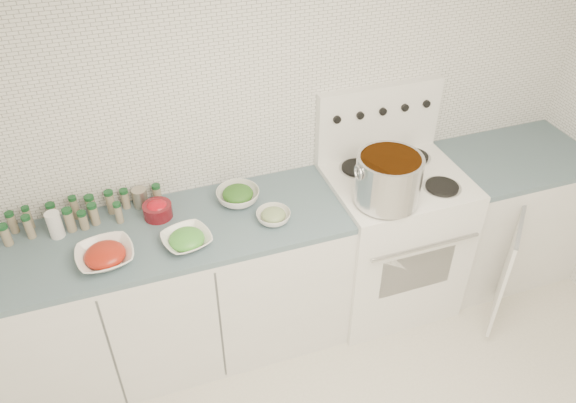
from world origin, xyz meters
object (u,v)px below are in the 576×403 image
Objects in this scene: stove at (389,236)px; bowl_tomato at (105,255)px; stock_pot at (388,177)px; bowl_snowpea at (187,239)px.

bowl_tomato is at bearing -175.46° from stove.
stove is 0.64m from stock_pot.
stove is at bearing 6.35° from bowl_snowpea.
stock_pot is 1.26× the size of bowl_tomato.
stove is 4.86× the size of bowl_snowpea.
stock_pot is at bearing -2.13° from bowl_tomato.
stock_pot is (-0.17, -0.18, 0.59)m from stove.
bowl_snowpea is at bearing -1.28° from bowl_tomato.
stove is 1.30m from bowl_snowpea.
stock_pot is at bearing -133.16° from stove.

